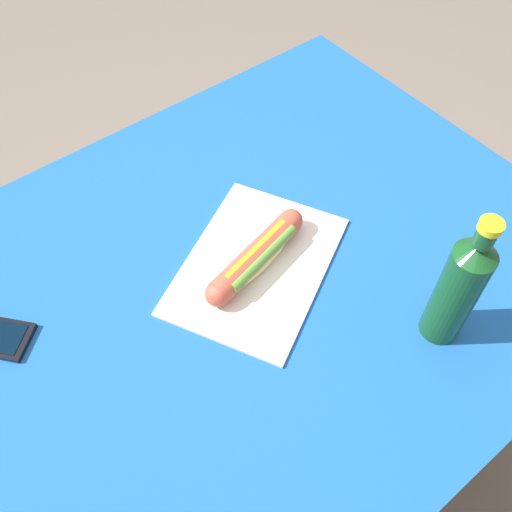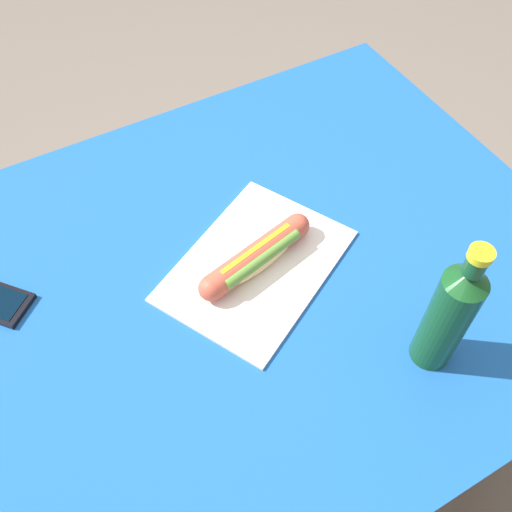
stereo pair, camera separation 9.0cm
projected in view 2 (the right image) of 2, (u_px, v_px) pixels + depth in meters
ground_plane at (245, 432)px, 1.59m from camera, size 6.00×6.00×0.00m
dining_table at (241, 316)px, 1.08m from camera, size 1.18×0.91×0.76m
paper_wrapper at (256, 265)px, 0.99m from camera, size 0.39×0.35×0.01m
hot_dog at (256, 256)px, 0.97m from camera, size 0.23×0.09×0.05m
soda_bottle at (449, 315)px, 0.80m from camera, size 0.06×0.06×0.26m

